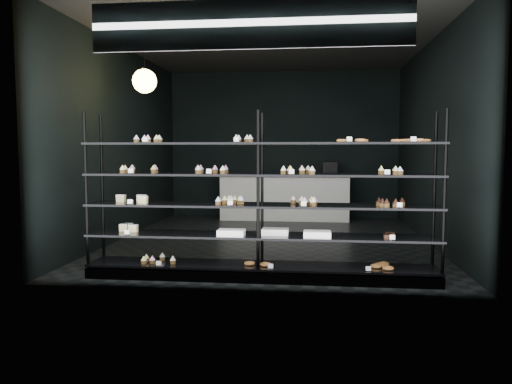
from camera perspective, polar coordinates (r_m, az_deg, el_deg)
room at (r=8.09m, az=1.83°, el=5.67°), size 5.01×6.01×3.20m
display_shelf at (r=5.71m, az=0.27°, el=-3.72°), size 4.00×0.50×1.91m
signage at (r=5.34m, az=-0.83°, el=18.62°), size 3.30×0.05×0.50m
pendant_lamp at (r=7.37m, az=-12.62°, el=12.28°), size 0.34×0.34×0.90m
service_counter at (r=10.63m, az=3.36°, el=-0.48°), size 2.80×0.65×1.23m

